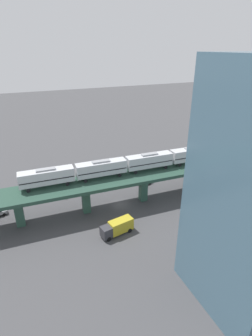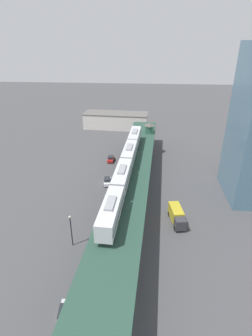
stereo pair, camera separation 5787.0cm
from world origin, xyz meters
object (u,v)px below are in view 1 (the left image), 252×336
at_px(street_car_white, 144,181).
at_px(delivery_truck, 117,227).
at_px(signal_hut, 237,155).
at_px(street_car_red, 185,171).
at_px(street_lamp, 56,183).
at_px(subway_train, 126,164).

height_order(street_car_white, delivery_truck, delivery_truck).
bearing_deg(signal_hut, delivery_truck, -80.32).
distance_m(street_car_white, street_car_red, 15.27).
bearing_deg(street_car_white, street_lamp, -97.00).
relative_size(street_car_white, delivery_truck, 0.61).
bearing_deg(delivery_truck, street_car_white, 138.76).
distance_m(subway_train, signal_hut, 31.40).
xyz_separation_m(subway_train, street_car_red, (-7.13, 23.62, -9.38)).
height_order(signal_hut, street_lamp, signal_hut).
height_order(street_car_red, street_lamp, street_lamp).
height_order(street_car_red, delivery_truck, delivery_truck).
relative_size(subway_train, delivery_truck, 6.67).
distance_m(street_car_red, street_lamp, 39.95).
bearing_deg(subway_train, delivery_truck, -31.17).
xyz_separation_m(subway_train, signal_hut, (5.23, 30.95, -0.74)).
height_order(subway_train, delivery_truck, subway_train).
height_order(street_car_white, street_lamp, street_lamp).
bearing_deg(delivery_truck, subway_train, 148.83).
bearing_deg(subway_train, signal_hut, 80.41).
height_order(street_car_white, street_car_red, same).
relative_size(street_car_white, street_lamp, 0.66).
bearing_deg(street_car_red, subway_train, -73.21).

